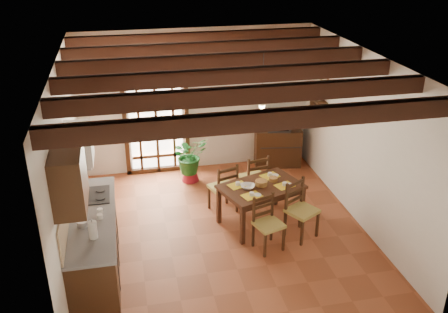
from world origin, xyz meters
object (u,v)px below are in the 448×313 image
object	(u,v)px
chair_near_left	(268,233)
chair_far_left	(223,196)
chair_far_right	(254,187)
potted_plant	(190,154)
crt_tv	(279,121)
dining_table	(261,190)
sideboard	(278,147)
kitchen_counter	(94,243)
pendant_lamp	(262,101)
chair_near_right	(301,220)

from	to	relation	value
chair_near_left	chair_far_left	world-z (taller)	chair_far_left
chair_far_right	potted_plant	distance (m)	1.44
crt_tv	potted_plant	bearing A→B (deg)	-156.37
crt_tv	chair_near_left	bearing A→B (deg)	-97.07
dining_table	sideboard	world-z (taller)	sideboard
dining_table	chair_far_right	bearing A→B (deg)	64.07
potted_plant	dining_table	bearing A→B (deg)	-62.34
potted_plant	chair_near_left	bearing A→B (deg)	-71.47
kitchen_counter	pendant_lamp	distance (m)	3.18
chair_far_left	chair_far_right	xyz separation A→B (m)	(0.60, 0.21, 0.01)
chair_far_right	kitchen_counter	bearing A→B (deg)	18.77
dining_table	chair_far_right	world-z (taller)	chair_far_right
chair_far_right	pendant_lamp	size ratio (longest dim) A/B	1.09
kitchen_counter	dining_table	distance (m)	2.72
dining_table	chair_near_left	size ratio (longest dim) A/B	1.73
chair_far_left	crt_tv	size ratio (longest dim) A/B	1.70
sideboard	crt_tv	xyz separation A→B (m)	(0.00, -0.01, 0.58)
chair_near_left	kitchen_counter	bearing A→B (deg)	162.76
chair_far_right	pendant_lamp	distance (m)	1.89
kitchen_counter	chair_far_right	size ratio (longest dim) A/B	2.44
kitchen_counter	chair_near_left	size ratio (longest dim) A/B	2.64
chair_near_right	crt_tv	bearing A→B (deg)	50.87
chair_far_right	sideboard	bearing A→B (deg)	-132.66
chair_near_right	dining_table	bearing A→B (deg)	105.78
sideboard	pendant_lamp	distance (m)	2.76
dining_table	potted_plant	bearing A→B (deg)	98.39
kitchen_counter	dining_table	size ratio (longest dim) A/B	1.53
chair_far_left	kitchen_counter	bearing A→B (deg)	12.58
crt_tv	dining_table	bearing A→B (deg)	-101.39
pendant_lamp	chair_far_left	bearing A→B (deg)	141.61
pendant_lamp	chair_near_right	bearing A→B (deg)	-49.93
kitchen_counter	chair_near_left	xyz separation A→B (m)	(2.53, 0.04, -0.21)
kitchen_counter	chair_near_left	distance (m)	2.54
sideboard	potted_plant	distance (m)	1.89
chair_near_left	crt_tv	bearing A→B (deg)	51.34
crt_tv	chair_near_right	bearing A→B (deg)	-86.32
chair_near_left	crt_tv	xyz separation A→B (m)	(1.04, 2.78, 0.70)
chair_far_right	sideboard	world-z (taller)	chair_far_right
dining_table	sideboard	size ratio (longest dim) A/B	1.60
kitchen_counter	potted_plant	size ratio (longest dim) A/B	1.19
dining_table	sideboard	distance (m)	2.28
kitchen_counter	pendant_lamp	size ratio (longest dim) A/B	2.66
chair_near_right	sideboard	size ratio (longest dim) A/B	1.01
crt_tv	kitchen_counter	bearing A→B (deg)	-128.26
chair_near_left	pendant_lamp	xyz separation A→B (m)	(0.09, 0.82, 1.81)
kitchen_counter	chair_near_right	xyz separation A→B (m)	(3.12, 0.25, -0.18)
kitchen_counter	sideboard	distance (m)	4.55
kitchen_counter	chair_far_right	distance (m)	3.08
chair_near_right	kitchen_counter	bearing A→B (deg)	155.20
chair_near_right	chair_far_right	size ratio (longest dim) A/B	1.01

